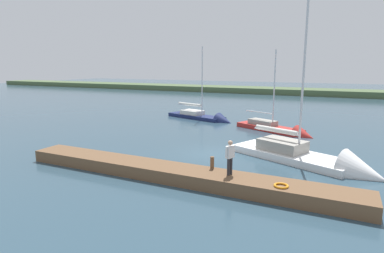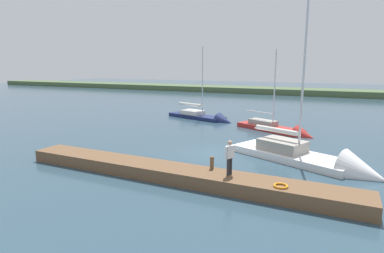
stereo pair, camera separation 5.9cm
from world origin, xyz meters
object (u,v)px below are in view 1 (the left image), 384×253
object	(u,v)px
life_ring_buoy	(281,186)
sailboat_mid_channel	(318,163)
sailboat_far_right	(279,131)
person_on_dock	(230,155)
mooring_post_near	(212,163)
sailboat_outer_mooring	(204,118)

from	to	relation	value
life_ring_buoy	sailboat_mid_channel	world-z (taller)	sailboat_mid_channel
sailboat_far_right	sailboat_mid_channel	size ratio (longest dim) A/B	0.72
life_ring_buoy	sailboat_mid_channel	bearing A→B (deg)	-100.32
sailboat_far_right	person_on_dock	size ratio (longest dim) A/B	4.79
mooring_post_near	sailboat_outer_mooring	distance (m)	19.59
life_ring_buoy	person_on_dock	distance (m)	2.82
sailboat_outer_mooring	person_on_dock	size ratio (longest dim) A/B	5.18
person_on_dock	sailboat_mid_channel	bearing A→B (deg)	75.00
sailboat_far_right	sailboat_mid_channel	distance (m)	10.03
mooring_post_near	sailboat_mid_channel	distance (m)	7.15
mooring_post_near	sailboat_far_right	world-z (taller)	sailboat_far_right
sailboat_far_right	person_on_dock	distance (m)	14.93
sailboat_far_right	sailboat_outer_mooring	bearing A→B (deg)	-175.95
mooring_post_near	sailboat_far_right	bearing A→B (deg)	-93.22
sailboat_mid_channel	sailboat_far_right	bearing A→B (deg)	136.73
sailboat_far_right	sailboat_mid_channel	xyz separation A→B (m)	(-4.06, 9.17, 0.11)
life_ring_buoy	person_on_dock	world-z (taller)	person_on_dock
sailboat_outer_mooring	person_on_dock	distance (m)	20.57
life_ring_buoy	sailboat_outer_mooring	size ratio (longest dim) A/B	0.07
sailboat_mid_channel	person_on_dock	world-z (taller)	sailboat_mid_channel
sailboat_outer_mooring	sailboat_mid_channel	world-z (taller)	sailboat_mid_channel
life_ring_buoy	sailboat_mid_channel	xyz separation A→B (m)	(-1.13, -6.20, -0.53)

